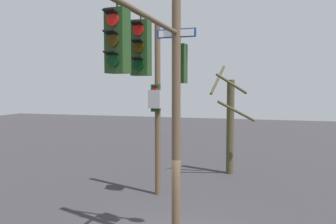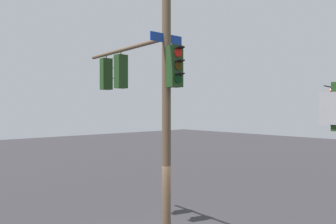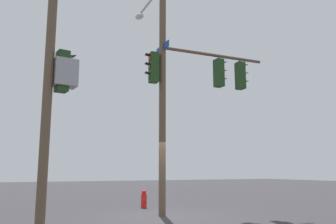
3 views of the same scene
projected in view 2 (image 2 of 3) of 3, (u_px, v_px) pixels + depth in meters
The scene contains 1 object.
main_signal_pole_assembly at pixel (145, 72), 9.38m from camera, with size 3.63×5.05×8.90m.
Camera 2 is at (-6.05, -6.58, 4.05)m, focal length 34.77 mm.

